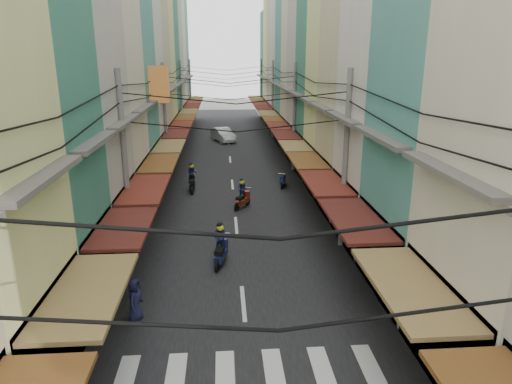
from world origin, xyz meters
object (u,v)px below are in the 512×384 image
bicycle (441,310)px  traffic_sign (395,246)px  market_umbrella (401,240)px  white_car (223,141)px

bicycle → traffic_sign: 2.89m
bicycle → traffic_sign: traffic_sign is taller
bicycle → market_umbrella: bearing=22.6°
white_car → bicycle: (7.56, -33.93, 0.00)m
white_car → market_umbrella: bearing=-98.2°
bicycle → market_umbrella: size_ratio=0.71×
traffic_sign → market_umbrella: bearing=59.0°
white_car → bicycle: white_car is taller
bicycle → market_umbrella: 2.81m
white_car → bicycle: size_ratio=2.94×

